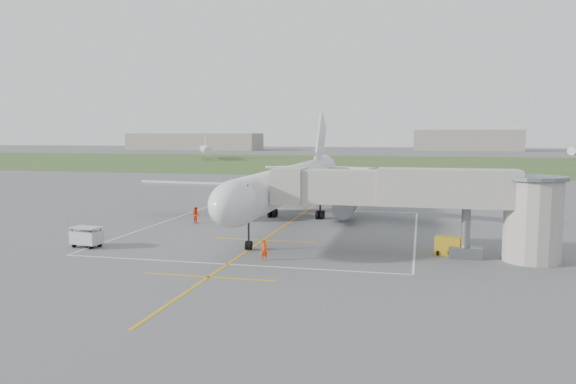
% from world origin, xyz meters
% --- Properties ---
extents(ground, '(700.00, 700.00, 0.00)m').
position_xyz_m(ground, '(0.00, 0.00, 0.00)').
color(ground, '#515154').
rests_on(ground, ground).
extents(grass_strip, '(700.00, 120.00, 0.02)m').
position_xyz_m(grass_strip, '(0.00, 130.00, 0.01)').
color(grass_strip, '#355324').
rests_on(grass_strip, ground).
extents(apron_markings, '(28.20, 60.00, 0.01)m').
position_xyz_m(apron_markings, '(0.00, -5.82, 0.01)').
color(apron_markings, '#D1990C').
rests_on(apron_markings, ground).
extents(airliner, '(38.93, 46.75, 13.52)m').
position_xyz_m(airliner, '(-0.00, 0.75, 4.39)').
color(airliner, silver).
rests_on(airliner, ground).
extents(jet_bridge, '(23.40, 5.00, 7.20)m').
position_xyz_m(jet_bridge, '(15.72, -13.50, 4.74)').
color(jet_bridge, '#ADA89D').
rests_on(jet_bridge, ground).
extents(gpu_unit, '(2.32, 1.84, 1.56)m').
position_xyz_m(gpu_unit, '(16.72, -12.66, 0.77)').
color(gpu_unit, '#B08B16').
rests_on(gpu_unit, ground).
extents(baggage_cart, '(2.81, 1.95, 1.81)m').
position_xyz_m(baggage_cart, '(-14.34, -16.67, 0.93)').
color(baggage_cart, '#B3B3B3').
rests_on(baggage_cart, ground).
extents(ramp_worker_nose, '(0.62, 0.43, 1.64)m').
position_xyz_m(ramp_worker_nose, '(2.38, -18.01, 0.82)').
color(ramp_worker_nose, '#F73F07').
rests_on(ramp_worker_nose, ground).
extents(ramp_worker_wing, '(1.14, 1.09, 1.86)m').
position_xyz_m(ramp_worker_wing, '(-10.15, -1.91, 0.93)').
color(ramp_worker_wing, '#FF3108').
rests_on(ramp_worker_wing, ground).
extents(distant_hangars, '(345.00, 49.00, 12.00)m').
position_xyz_m(distant_hangars, '(-16.15, 265.19, 5.17)').
color(distant_hangars, gray).
rests_on(distant_hangars, ground).
extents(distant_aircraft, '(163.56, 62.58, 8.85)m').
position_xyz_m(distant_aircraft, '(4.78, 162.84, 3.59)').
color(distant_aircraft, silver).
rests_on(distant_aircraft, ground).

